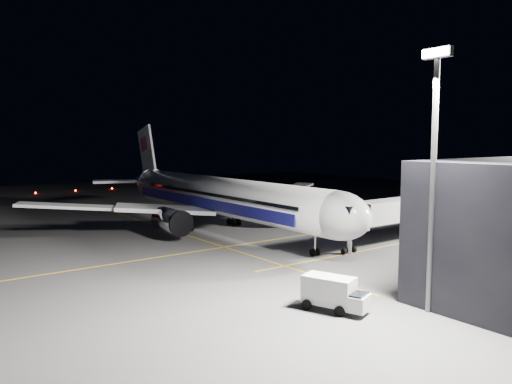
{
  "coord_description": "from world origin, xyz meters",
  "views": [
    {
      "loc": [
        62.87,
        -40.2,
        13.72
      ],
      "look_at": [
        3.89,
        3.64,
        6.0
      ],
      "focal_mm": 35.0,
      "sensor_mm": 36.0,
      "label": 1
    }
  ],
  "objects_px": {
    "baggage_tug": "(305,212)",
    "airliner": "(217,196)",
    "safety_cone_b": "(232,224)",
    "safety_cone_c": "(235,218)",
    "safety_cone_a": "(233,221)",
    "service_truck": "(334,293)",
    "floodlight_mast_south": "(434,157)",
    "jet_bridge": "(419,207)"
  },
  "relations": [
    {
      "from": "baggage_tug",
      "to": "airliner",
      "type": "bearing_deg",
      "value": -72.74
    },
    {
      "from": "safety_cone_b",
      "to": "safety_cone_c",
      "type": "distance_m",
      "value": 5.68
    },
    {
      "from": "safety_cone_a",
      "to": "safety_cone_c",
      "type": "relative_size",
      "value": 1.06
    },
    {
      "from": "service_truck",
      "to": "safety_cone_c",
      "type": "xyz_separation_m",
      "value": [
        -42.76,
        19.39,
        -1.17
      ]
    },
    {
      "from": "airliner",
      "to": "safety_cone_c",
      "type": "xyz_separation_m",
      "value": [
        -6.4,
        7.57,
        -4.88
      ]
    },
    {
      "from": "floodlight_mast_south",
      "to": "baggage_tug",
      "type": "distance_m",
      "value": 51.43
    },
    {
      "from": "airliner",
      "to": "baggage_tug",
      "type": "height_order",
      "value": "airliner"
    },
    {
      "from": "jet_bridge",
      "to": "safety_cone_b",
      "type": "bearing_deg",
      "value": -150.72
    },
    {
      "from": "safety_cone_a",
      "to": "safety_cone_b",
      "type": "distance_m",
      "value": 2.13
    },
    {
      "from": "service_truck",
      "to": "baggage_tug",
      "type": "distance_m",
      "value": 49.6
    },
    {
      "from": "baggage_tug",
      "to": "safety_cone_b",
      "type": "relative_size",
      "value": 4.53
    },
    {
      "from": "jet_bridge",
      "to": "floodlight_mast_south",
      "type": "bearing_deg",
      "value": -53.21
    },
    {
      "from": "jet_bridge",
      "to": "safety_cone_a",
      "type": "relative_size",
      "value": 56.44
    },
    {
      "from": "service_truck",
      "to": "safety_cone_b",
      "type": "bearing_deg",
      "value": 137.37
    },
    {
      "from": "airliner",
      "to": "floodlight_mast_south",
      "type": "xyz_separation_m",
      "value": [
        41.08,
        -6.01,
        7.21
      ]
    },
    {
      "from": "baggage_tug",
      "to": "safety_cone_b",
      "type": "distance_m",
      "value": 15.79
    },
    {
      "from": "jet_bridge",
      "to": "safety_cone_c",
      "type": "bearing_deg",
      "value": -160.42
    },
    {
      "from": "service_truck",
      "to": "safety_cone_b",
      "type": "relative_size",
      "value": 10.22
    },
    {
      "from": "baggage_tug",
      "to": "safety_cone_a",
      "type": "xyz_separation_m",
      "value": [
        -1.8,
        -14.47,
        -0.44
      ]
    },
    {
      "from": "service_truck",
      "to": "safety_cone_a",
      "type": "bearing_deg",
      "value": 136.61
    },
    {
      "from": "safety_cone_c",
      "to": "baggage_tug",
      "type": "bearing_deg",
      "value": 69.63
    },
    {
      "from": "floodlight_mast_south",
      "to": "safety_cone_b",
      "type": "xyz_separation_m",
      "value": [
        -43.07,
        10.01,
        -12.09
      ]
    },
    {
      "from": "jet_bridge",
      "to": "floodlight_mast_south",
      "type": "distance_m",
      "value": 31.05
    },
    {
      "from": "airliner",
      "to": "safety_cone_b",
      "type": "distance_m",
      "value": 6.62
    },
    {
      "from": "floodlight_mast_south",
      "to": "service_truck",
      "type": "distance_m",
      "value": 13.23
    },
    {
      "from": "safety_cone_c",
      "to": "jet_bridge",
      "type": "bearing_deg",
      "value": 19.58
    },
    {
      "from": "baggage_tug",
      "to": "safety_cone_c",
      "type": "distance_m",
      "value": 13.03
    },
    {
      "from": "airliner",
      "to": "safety_cone_a",
      "type": "distance_m",
      "value": 8.08
    },
    {
      "from": "safety_cone_a",
      "to": "safety_cone_c",
      "type": "height_order",
      "value": "safety_cone_a"
    },
    {
      "from": "airliner",
      "to": "safety_cone_c",
      "type": "bearing_deg",
      "value": 130.22
    },
    {
      "from": "airliner",
      "to": "safety_cone_b",
      "type": "bearing_deg",
      "value": 116.44
    },
    {
      "from": "service_truck",
      "to": "safety_cone_b",
      "type": "xyz_separation_m",
      "value": [
        -38.35,
        15.81,
        -1.18
      ]
    },
    {
      "from": "jet_bridge",
      "to": "safety_cone_a",
      "type": "distance_m",
      "value": 29.94
    },
    {
      "from": "safety_cone_a",
      "to": "baggage_tug",
      "type": "bearing_deg",
      "value": 82.9
    },
    {
      "from": "service_truck",
      "to": "safety_cone_a",
      "type": "xyz_separation_m",
      "value": [
        -40.03,
        17.13,
        -1.15
      ]
    },
    {
      "from": "airliner",
      "to": "jet_bridge",
      "type": "bearing_deg",
      "value": 38.04
    },
    {
      "from": "safety_cone_b",
      "to": "airliner",
      "type": "bearing_deg",
      "value": -63.56
    },
    {
      "from": "floodlight_mast_south",
      "to": "baggage_tug",
      "type": "xyz_separation_m",
      "value": [
        -42.95,
        25.8,
        -11.63
      ]
    },
    {
      "from": "safety_cone_c",
      "to": "safety_cone_a",
      "type": "bearing_deg",
      "value": -39.61
    },
    {
      "from": "floodlight_mast_south",
      "to": "safety_cone_c",
      "type": "relative_size",
      "value": 36.09
    },
    {
      "from": "service_truck",
      "to": "safety_cone_c",
      "type": "relative_size",
      "value": 9.94
    },
    {
      "from": "service_truck",
      "to": "safety_cone_a",
      "type": "height_order",
      "value": "service_truck"
    }
  ]
}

